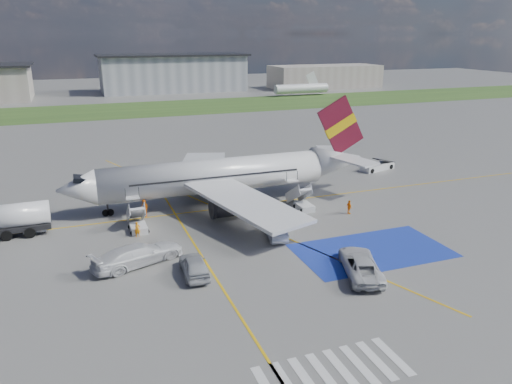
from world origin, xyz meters
The scene contains 21 objects.
ground centered at (0.00, 0.00, 0.00)m, with size 400.00×400.00×0.00m, color #60605E.
grass_strip centered at (0.00, 95.00, 0.01)m, with size 400.00×30.00×0.01m, color #2D4C1E.
taxiway_line_main centered at (0.00, 12.00, 0.01)m, with size 120.00×0.20×0.01m, color gold.
taxiway_line_cross centered at (-5.00, -10.00, 0.01)m, with size 0.20×60.00×0.01m, color gold.
taxiway_line_diag centered at (0.00, 12.00, 0.01)m, with size 0.20×60.00×0.01m, color gold.
staging_box centered at (10.00, -4.00, 0.01)m, with size 14.00×8.00×0.01m, color #1A319F.
crosswalk centered at (-1.80, -18.00, 0.01)m, with size 9.00×4.00×0.01m.
terminal_centre centered at (20.00, 135.00, 6.00)m, with size 48.00×18.00×12.00m, color gray.
terminal_east centered at (75.00, 128.00, 4.00)m, with size 40.00×16.00×8.00m, color gray.
airliner centered at (1.51, 14.00, 3.39)m, with size 36.81×32.95×11.92m.
airstairs_fwd centered at (-9.50, 8.70, 0.62)m, with size 1.90×5.20×3.60m.
airstairs_aft centered at (9.00, 8.70, 0.62)m, with size 1.90×5.20×3.60m.
gpu_cart centered at (-19.28, 11.69, 0.82)m, with size 2.22×1.46×1.83m.
belt_loader centered at (26.67, 20.32, 0.44)m, with size 6.09×3.37×1.76m.
car_silver_a centered at (-6.47, -3.02, 0.86)m, with size 2.04×5.06×1.72m, color #AAACB1.
car_silver_b centered at (2.83, 2.01, 0.76)m, with size 1.62×4.64×1.53m, color silver.
van_white_a centered at (6.53, -7.52, 1.09)m, with size 2.68×5.81×2.18m, color silver.
van_white_b centered at (-10.53, 0.68, 1.21)m, with size 2.51×6.17×2.42m, color silver.
crew_fwd centered at (-9.76, 6.89, 0.77)m, with size 0.56×0.37×1.54m, color orange.
crew_nose centered at (-8.26, 12.43, 0.96)m, with size 0.93×0.73×1.92m, color orange.
crew_aft centered at (13.07, 5.37, 0.79)m, with size 0.92×0.38×1.57m, color orange.
Camera 1 is at (-14.76, -39.70, 19.05)m, focal length 35.00 mm.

